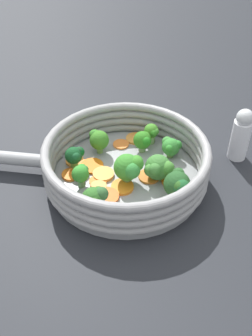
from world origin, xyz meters
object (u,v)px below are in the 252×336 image
object	(u,v)px
carrot_slice_8	(75,161)
carrot_slice_13	(153,214)
carrot_slice_11	(107,196)
broccoli_floret_5	(152,132)
skillet	(126,177)
broccoli_floret_8	(171,146)
salt_shaker	(241,135)
carrot_slice_7	(71,174)
carrot_slice_1	(84,167)
carrot_slice_0	(121,144)
carrot_slice_4	(149,178)
broccoli_floret_9	(143,140)
broccoli_floret_0	(98,139)
broccoli_floret_7	(178,185)
carrot_slice_10	(92,166)
broccoli_floret_3	(95,198)
carrot_slice_2	(121,187)
broccoli_floret_2	(75,155)
carrot_slice_9	(99,187)
broccoli_floret_1	(129,167)
broccoli_floret_6	(158,169)
carrot_slice_5	(172,181)
broccoli_floret_4	(81,173)
carrot_slice_6	(103,174)
carrot_slice_12	(98,181)

from	to	relation	value
carrot_slice_8	carrot_slice_13	size ratio (longest dim) A/B	1.16
carrot_slice_11	broccoli_floret_5	world-z (taller)	broccoli_floret_5
skillet	broccoli_floret_8	xyz separation A→B (m)	(0.07, 0.07, 0.03)
broccoli_floret_8	salt_shaker	bearing A→B (deg)	17.53
carrot_slice_7	broccoli_floret_8	size ratio (longest dim) A/B	0.86
carrot_slice_8	carrot_slice_7	bearing A→B (deg)	-84.08
carrot_slice_1	salt_shaker	distance (m)	0.30
carrot_slice_0	carrot_slice_13	size ratio (longest dim) A/B	1.07
skillet	carrot_slice_4	xyz separation A→B (m)	(0.04, -0.00, 0.01)
carrot_slice_11	carrot_slice_4	bearing A→B (deg)	43.41
broccoli_floret_9	salt_shaker	size ratio (longest dim) A/B	0.40
carrot_slice_0	broccoli_floret_0	size ratio (longest dim) A/B	0.67
carrot_slice_13	broccoli_floret_7	world-z (taller)	broccoli_floret_7
carrot_slice_10	broccoli_floret_3	world-z (taller)	broccoli_floret_3
carrot_slice_0	carrot_slice_13	bearing A→B (deg)	-63.76
carrot_slice_7	broccoli_floret_5	bearing A→B (deg)	43.57
carrot_slice_7	broccoli_floret_9	distance (m)	0.15
carrot_slice_2	broccoli_floret_9	world-z (taller)	broccoli_floret_9
carrot_slice_7	broccoli_floret_7	world-z (taller)	broccoli_floret_7
broccoli_floret_2	broccoli_floret_3	distance (m)	0.12
carrot_slice_9	broccoli_floret_1	world-z (taller)	broccoli_floret_1
broccoli_floret_5	broccoli_floret_6	size ratio (longest dim) A/B	0.80
carrot_slice_8	carrot_slice_9	world-z (taller)	carrot_slice_9
carrot_slice_1	broccoli_floret_7	xyz separation A→B (m)	(0.17, -0.05, 0.03)
broccoli_floret_0	broccoli_floret_3	distance (m)	0.16
carrot_slice_5	broccoli_floret_8	bearing A→B (deg)	98.18
carrot_slice_10	carrot_slice_11	distance (m)	0.08
carrot_slice_2	broccoli_floret_6	xyz separation A→B (m)	(0.06, 0.03, 0.02)
carrot_slice_1	broccoli_floret_4	distance (m)	0.05
carrot_slice_13	broccoli_floret_6	world-z (taller)	broccoli_floret_6
carrot_slice_6	broccoli_floret_8	distance (m)	0.14
carrot_slice_1	broccoli_floret_0	world-z (taller)	broccoli_floret_0
broccoli_floret_5	broccoli_floret_7	xyz separation A→B (m)	(0.06, -0.15, 0.01)
carrot_slice_7	salt_shaker	world-z (taller)	salt_shaker
carrot_slice_9	broccoli_floret_9	world-z (taller)	broccoli_floret_9
skillet	carrot_slice_6	xyz separation A→B (m)	(-0.04, -0.01, 0.01)
skillet	broccoli_floret_1	size ratio (longest dim) A/B	4.84
skillet	carrot_slice_5	bearing A→B (deg)	-3.68
broccoli_floret_2	carrot_slice_7	bearing A→B (deg)	-99.21
carrot_slice_1	carrot_slice_0	bearing A→B (deg)	55.23
carrot_slice_5	broccoli_floret_7	distance (m)	0.05
carrot_slice_4	carrot_slice_10	xyz separation A→B (m)	(-0.11, 0.01, 0.00)
broccoli_floret_0	carrot_slice_2	bearing A→B (deg)	-56.57
broccoli_floret_7	carrot_slice_2	bearing A→B (deg)	173.11
carrot_slice_8	carrot_slice_13	xyz separation A→B (m)	(0.16, -0.11, 0.00)
carrot_slice_2	broccoli_floret_7	bearing A→B (deg)	-6.89
broccoli_floret_9	carrot_slice_0	bearing A→B (deg)	166.82
carrot_slice_5	carrot_slice_12	xyz separation A→B (m)	(-0.13, -0.02, 0.00)
carrot_slice_7	broccoli_floret_3	xyz separation A→B (m)	(0.06, -0.08, 0.03)
broccoli_floret_4	carrot_slice_4	bearing A→B (deg)	17.93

